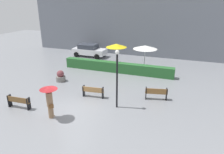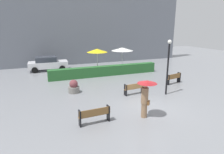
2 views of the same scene
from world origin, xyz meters
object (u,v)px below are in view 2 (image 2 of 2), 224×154
at_px(patio_umbrella_white, 122,49).
at_px(lamp_post, 168,62).
at_px(parked_car, 48,63).
at_px(bench_near_left, 95,114).
at_px(patio_umbrella_yellow, 97,51).
at_px(pedestrian_with_umbrella, 146,93).
at_px(bench_mid_center, 135,88).
at_px(bench_far_right, 174,78).
at_px(planter_pot, 74,87).

bearing_deg(patio_umbrella_white, lamp_post, -91.11).
bearing_deg(parked_car, patio_umbrella_white, -22.60).
bearing_deg(bench_near_left, patio_umbrella_yellow, 72.09).
bearing_deg(lamp_post, bench_near_left, -158.90).
height_order(pedestrian_with_umbrella, patio_umbrella_white, patio_umbrella_white).
xyz_separation_m(bench_near_left, pedestrian_with_umbrella, (2.76, -0.30, 0.89)).
distance_m(patio_umbrella_yellow, patio_umbrella_white, 2.93).
relative_size(patio_umbrella_white, parked_car, 0.61).
height_order(bench_near_left, pedestrian_with_umbrella, pedestrian_with_umbrella).
bearing_deg(bench_mid_center, bench_far_right, 15.06).
distance_m(planter_pot, parked_car, 8.72).
height_order(pedestrian_with_umbrella, patio_umbrella_yellow, patio_umbrella_yellow).
height_order(bench_far_right, bench_mid_center, bench_far_right).
bearing_deg(patio_umbrella_yellow, bench_far_right, -49.50).
distance_m(planter_pot, patio_umbrella_white, 8.60).
bearing_deg(pedestrian_with_umbrella, lamp_post, 38.38).
bearing_deg(bench_far_right, pedestrian_with_umbrella, -140.29).
xyz_separation_m(lamp_post, patio_umbrella_white, (0.16, 8.24, 0.00)).
height_order(bench_far_right, lamp_post, lamp_post).
bearing_deg(bench_mid_center, planter_pot, 154.06).
bearing_deg(parked_car, lamp_post, -56.60).
bearing_deg(parked_car, pedestrian_with_umbrella, -73.44).
xyz_separation_m(planter_pot, patio_umbrella_yellow, (3.46, 5.18, 2.00)).
bearing_deg(bench_mid_center, patio_umbrella_white, 72.63).
distance_m(pedestrian_with_umbrella, patio_umbrella_yellow, 10.73).
xyz_separation_m(pedestrian_with_umbrella, parked_car, (-4.19, 14.10, -0.58)).
height_order(pedestrian_with_umbrella, parked_car, pedestrian_with_umbrella).
distance_m(bench_near_left, planter_pot, 5.19).
relative_size(bench_far_right, pedestrian_with_umbrella, 0.76).
relative_size(bench_near_left, patio_umbrella_yellow, 0.64).
relative_size(pedestrian_with_umbrella, patio_umbrella_yellow, 0.81).
height_order(bench_mid_center, lamp_post, lamp_post).
bearing_deg(patio_umbrella_yellow, bench_mid_center, -85.09).
height_order(bench_near_left, bench_far_right, bench_far_right).
relative_size(lamp_post, parked_car, 0.93).
bearing_deg(bench_near_left, parked_car, 95.91).
bearing_deg(pedestrian_with_umbrella, planter_pot, 117.61).
distance_m(lamp_post, parked_car, 13.80).
bearing_deg(planter_pot, bench_far_right, -5.20).
xyz_separation_m(lamp_post, patio_umbrella_yellow, (-2.77, 8.01, 0.01)).
bearing_deg(patio_umbrella_yellow, patio_umbrella_white, 4.44).
relative_size(bench_near_left, pedestrian_with_umbrella, 0.79).
distance_m(lamp_post, patio_umbrella_yellow, 8.47).
bearing_deg(lamp_post, bench_far_right, 41.54).
relative_size(bench_far_right, patio_umbrella_white, 0.62).
height_order(bench_near_left, bench_mid_center, bench_near_left).
bearing_deg(patio_umbrella_white, patio_umbrella_yellow, -175.56).
relative_size(bench_near_left, planter_pot, 1.66).
height_order(planter_pot, parked_car, parked_car).
height_order(bench_far_right, parked_car, parked_car).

